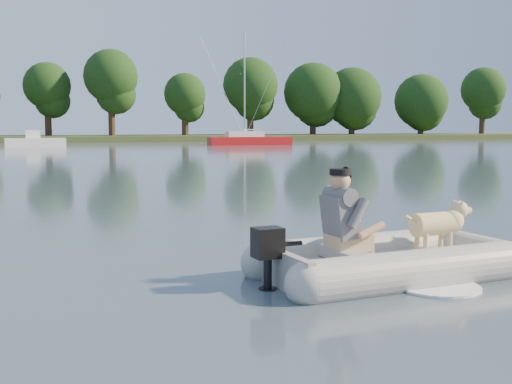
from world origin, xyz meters
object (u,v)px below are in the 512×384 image
object	(u,v)px
dog	(434,228)
sailboat	(249,140)
man	(341,213)
motorboat	(35,136)
dinghy	(394,226)

from	to	relation	value
dog	sailboat	distance (m)	46.71
man	motorboat	world-z (taller)	motorboat
man	sailboat	size ratio (longest dim) A/B	0.11
dog	motorboat	bearing A→B (deg)	90.14
motorboat	sailboat	bearing A→B (deg)	-0.72
dinghy	man	distance (m)	0.67
dog	motorboat	xyz separation A→B (m)	(-4.90, 44.67, 0.38)
motorboat	sailboat	xyz separation A→B (m)	(16.94, 0.47, -0.45)
dog	sailboat	world-z (taller)	sailboat
man	dog	xyz separation A→B (m)	(1.24, 0.13, -0.24)
dog	motorboat	distance (m)	44.94
dinghy	dog	world-z (taller)	dinghy
dinghy	dog	bearing A→B (deg)	4.57
dinghy	motorboat	world-z (taller)	motorboat
man	dinghy	bearing A→B (deg)	-4.24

